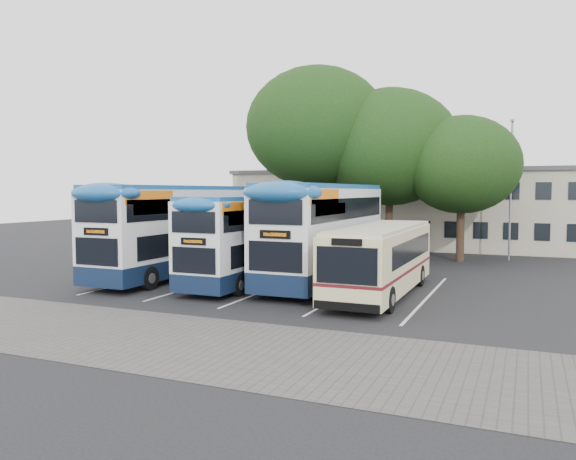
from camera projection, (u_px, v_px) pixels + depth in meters
The scene contains 12 objects.
ground at pixel (314, 315), 20.42m from camera, with size 120.00×120.00×0.00m, color black.
paving_strip at pixel (192, 343), 16.62m from camera, with size 40.00×6.00×0.01m, color #595654.
bay_lines at pixel (277, 286), 26.48m from camera, with size 14.12×11.00×0.01m.
depot_building at pixel (432, 208), 44.95m from camera, with size 32.40×8.40×6.20m.
lamp_post at pixel (511, 182), 36.03m from camera, with size 0.25×1.05×9.06m.
tree_left at pixel (317, 128), 38.72m from camera, with size 9.81×9.81×13.05m.
tree_mid at pixel (390, 147), 37.76m from camera, with size 9.25×9.25×11.37m.
tree_right at pixel (462, 165), 35.31m from camera, with size 7.25×7.25×9.23m.
bus_dd_left at pixel (174, 227), 29.28m from camera, with size 2.78×11.45×4.77m.
bus_dd_mid at pixel (251, 235), 27.36m from camera, with size 2.48×10.22×4.26m.
bus_dd_right at pixel (325, 229), 27.35m from camera, with size 2.81×11.57×4.82m.
bus_single at pixel (382, 256), 24.23m from camera, with size 2.57×10.08×3.01m.
Camera 1 is at (7.04, -18.91, 4.50)m, focal length 35.00 mm.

